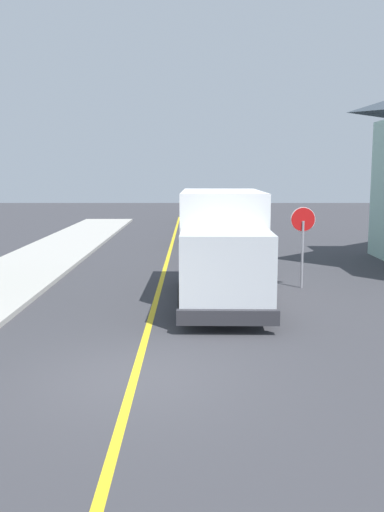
% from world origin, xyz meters
% --- Properties ---
extents(ground_plane, '(120.00, 120.00, 0.00)m').
position_xyz_m(ground_plane, '(0.00, 0.00, 0.00)').
color(ground_plane, '#38383D').
extents(centre_line_yellow, '(0.16, 56.00, 0.01)m').
position_xyz_m(centre_line_yellow, '(0.00, 10.00, 0.00)').
color(centre_line_yellow, gold).
rests_on(centre_line_yellow, ground).
extents(box_truck, '(2.52, 7.22, 3.20)m').
position_xyz_m(box_truck, '(1.97, 6.69, 1.77)').
color(box_truck, white).
rests_on(box_truck, ground).
extents(parked_car_near, '(1.85, 4.42, 1.67)m').
position_xyz_m(parked_car_near, '(2.04, 13.69, 0.79)').
color(parked_car_near, silver).
rests_on(parked_car_near, ground).
extents(parked_car_mid, '(2.00, 4.48, 1.67)m').
position_xyz_m(parked_car_mid, '(1.79, 19.47, 0.79)').
color(parked_car_mid, '#4C564C').
rests_on(parked_car_mid, ground).
extents(parked_car_far, '(2.01, 4.48, 1.67)m').
position_xyz_m(parked_car_far, '(2.25, 25.46, 0.79)').
color(parked_car_far, '#2D4793').
rests_on(parked_car_far, ground).
extents(parked_car_furthest, '(1.91, 4.44, 1.67)m').
position_xyz_m(parked_car_furthest, '(1.98, 32.65, 0.79)').
color(parked_car_furthest, black).
rests_on(parked_car_furthest, ground).
extents(stop_sign, '(0.80, 0.10, 2.65)m').
position_xyz_m(stop_sign, '(4.67, 8.28, 1.86)').
color(stop_sign, gray).
rests_on(stop_sign, ground).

